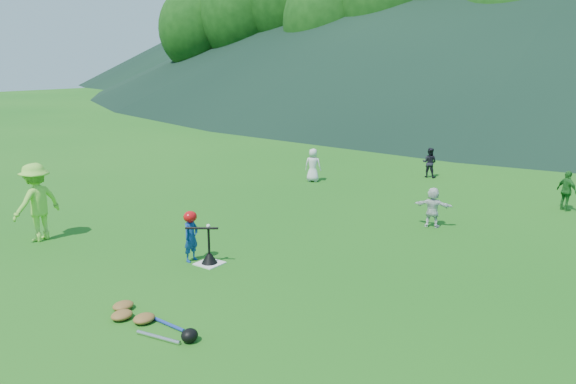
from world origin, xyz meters
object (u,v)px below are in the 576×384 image
Objects in this scene: fielder_a at (313,165)px; equipment_pile at (143,319)px; fielder_b at (429,163)px; home_plate at (210,263)px; batter_child at (191,237)px; adult_coach at (37,202)px; fielder_d at (433,207)px; batting_tee at (209,257)px; fielder_c at (567,191)px.

equipment_pile is at bearing 89.14° from fielder_a.
fielder_b is (2.69, 2.73, -0.04)m from fielder_a.
batter_child is (-0.39, -0.07, 0.46)m from home_plate.
fielder_a is (-2.44, 7.20, 0.51)m from home_plate.
fielder_a is 0.58× the size of equipment_pile.
fielder_b reaches higher than equipment_pile.
fielder_a is at bearing 165.48° from adult_coach.
adult_coach is 0.91× the size of equipment_pile.
batter_child is 3.66m from adult_coach.
equipment_pile is at bearing 64.33° from fielder_d.
home_plate is 2.49m from equipment_pile.
fielder_a is at bearing 108.72° from batting_tee.
fielder_d is at bearing 132.84° from fielder_a.
equipment_pile is (-3.73, -10.35, -0.44)m from fielder_c.
fielder_a is 10.10m from equipment_pile.
equipment_pile is at bearing 70.66° from adult_coach.
batting_tee is at bearing 100.49° from adult_coach.
fielder_c reaches higher than fielder_d.
home_plate is at bearing 111.19° from equipment_pile.
fielder_d is 5.32m from batting_tee.
fielder_a is (-2.05, 7.27, 0.04)m from batter_child.
fielder_b is at bearing 154.81° from adult_coach.
home_plate is at bearing 49.34° from fielder_d.
home_plate is 0.12m from batting_tee.
fielder_c is 11.01m from equipment_pile.
home_plate is 0.48× the size of batter_child.
fielder_b is 1.41× the size of batting_tee.
adult_coach is 5.02m from equipment_pile.
fielder_b is at bearing 10.19° from fielder_c.
fielder_c is at bearing 60.05° from home_plate.
fielder_c is at bearing -34.93° from batter_child.
adult_coach is 1.61× the size of fielder_c.
batter_child is 2.62m from equipment_pile.
fielder_a reaches higher than fielder_b.
fielder_a is 5.48m from fielder_d.
fielder_d reaches higher than home_plate.
batting_tee reaches higher than equipment_pile.
batting_tee is at bearing 81.50° from fielder_b.
batting_tee is at bearing 111.19° from equipment_pile.
batter_child is 0.98× the size of fielder_b.
fielder_c reaches higher than home_plate.
fielder_d reaches higher than batting_tee.
equipment_pile is (0.90, -2.32, -0.06)m from batting_tee.
fielder_d is (6.34, 5.76, -0.36)m from adult_coach.
fielder_b is at bearing -154.76° from fielder_a.
fielder_d is at bearing -33.76° from batter_child.
home_plate is 7.62m from fielder_a.
fielder_a is 7.61m from batting_tee.
adult_coach is (-3.51, -0.97, 0.35)m from batter_child.
fielder_d is (2.44, 4.72, 0.45)m from home_plate.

